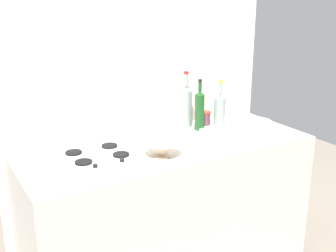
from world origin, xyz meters
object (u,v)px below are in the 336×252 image
object	(u,v)px
plate_stack	(254,126)
condiment_jar_front	(205,118)
wine_bottle_leftmost	(220,109)
mixing_bowl	(161,149)
stovetop_hob	(97,156)
butter_dish	(214,134)
wine_bottle_mid_left	(199,110)
wine_bottle_mid_right	(186,105)

from	to	relation	value
plate_stack	condiment_jar_front	size ratio (longest dim) A/B	2.46
wine_bottle_leftmost	mixing_bowl	size ratio (longest dim) A/B	1.52
stovetop_hob	butter_dish	distance (m)	0.76
wine_bottle_mid_left	mixing_bowl	size ratio (longest dim) A/B	1.62
stovetop_hob	butter_dish	bearing A→B (deg)	-4.25
stovetop_hob	mixing_bowl	bearing A→B (deg)	-27.82
plate_stack	wine_bottle_mid_left	distance (m)	0.38
wine_bottle_mid_left	butter_dish	bearing A→B (deg)	-97.61
plate_stack	mixing_bowl	xyz separation A→B (m)	(-0.77, -0.09, 0.01)
wine_bottle_mid_left	condiment_jar_front	world-z (taller)	wine_bottle_mid_left
plate_stack	wine_bottle_mid_left	xyz separation A→B (m)	(-0.29, 0.22, 0.10)
mixing_bowl	condiment_jar_front	world-z (taller)	condiment_jar_front
stovetop_hob	wine_bottle_mid_left	world-z (taller)	wine_bottle_mid_left
plate_stack	butter_dish	distance (m)	0.32
plate_stack	wine_bottle_mid_right	world-z (taller)	wine_bottle_mid_right
wine_bottle_mid_left	wine_bottle_leftmost	bearing A→B (deg)	-4.15
wine_bottle_mid_right	butter_dish	distance (m)	0.33
wine_bottle_mid_left	wine_bottle_mid_right	distance (m)	0.12
wine_bottle_mid_left	plate_stack	bearing A→B (deg)	-36.82
mixing_bowl	wine_bottle_leftmost	bearing A→B (deg)	25.69
wine_bottle_mid_right	mixing_bowl	world-z (taller)	wine_bottle_mid_right
wine_bottle_mid_right	mixing_bowl	size ratio (longest dim) A/B	1.80
plate_stack	wine_bottle_mid_left	world-z (taller)	wine_bottle_mid_left
plate_stack	mixing_bowl	distance (m)	0.77
wine_bottle_leftmost	plate_stack	bearing A→B (deg)	-56.93
stovetop_hob	butter_dish	size ratio (longest dim) A/B	2.88
plate_stack	butter_dish	world-z (taller)	plate_stack
wine_bottle_mid_left	mixing_bowl	distance (m)	0.57
wine_bottle_leftmost	wine_bottle_mid_left	world-z (taller)	wine_bottle_mid_left
plate_stack	wine_bottle_leftmost	world-z (taller)	wine_bottle_leftmost
stovetop_hob	plate_stack	distance (m)	1.09
wine_bottle_mid_left	wine_bottle_mid_right	world-z (taller)	wine_bottle_mid_right
wine_bottle_mid_left	butter_dish	size ratio (longest dim) A/B	2.28
wine_bottle_mid_left	condiment_jar_front	distance (m)	0.16
wine_bottle_mid_right	butter_dish	world-z (taller)	wine_bottle_mid_right
stovetop_hob	condiment_jar_front	distance (m)	0.92
plate_stack	butter_dish	bearing A→B (deg)	176.89
plate_stack	butter_dish	size ratio (longest dim) A/B	1.54
stovetop_hob	condiment_jar_front	xyz separation A→B (m)	(0.89, 0.22, 0.03)
wine_bottle_mid_right	condiment_jar_front	world-z (taller)	wine_bottle_mid_right
wine_bottle_leftmost	wine_bottle_mid_right	xyz separation A→B (m)	(-0.20, 0.12, 0.03)
wine_bottle_mid_left	condiment_jar_front	bearing A→B (deg)	36.17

